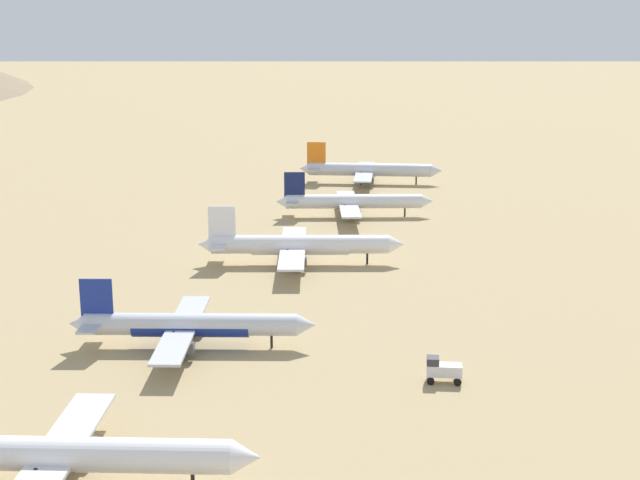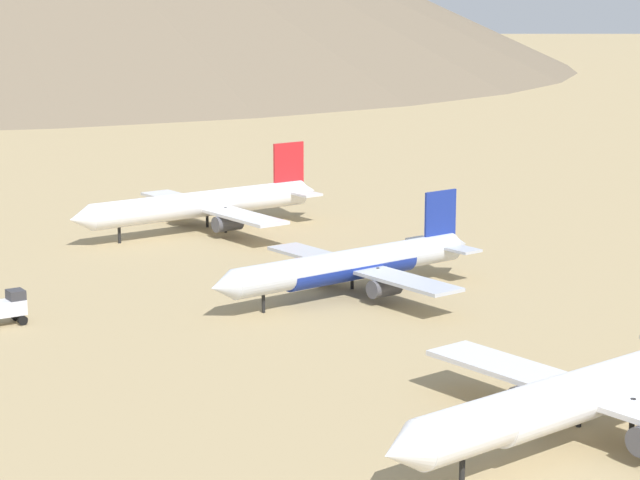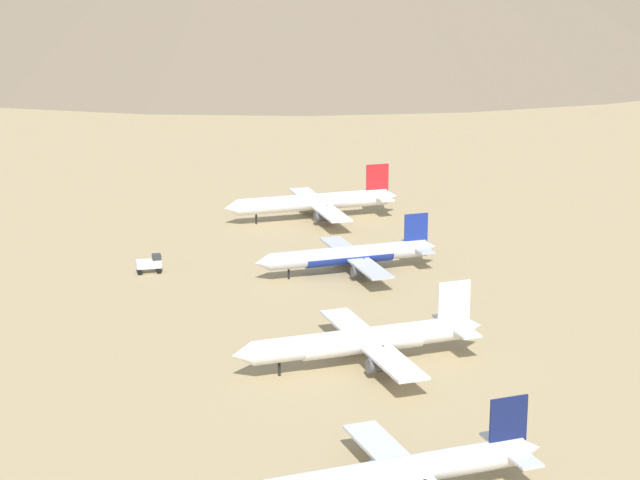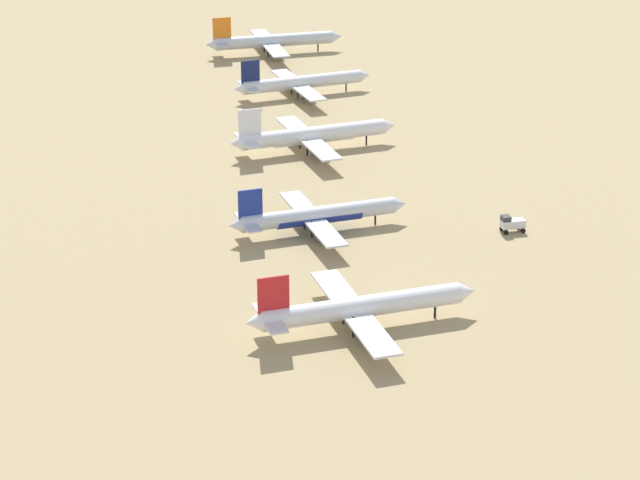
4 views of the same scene
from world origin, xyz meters
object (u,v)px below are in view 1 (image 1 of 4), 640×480
object	(u,v)px
parked_jet_1	(189,325)
parked_jet_4	(368,170)
parked_jet_2	(299,245)
parked_jet_3	(352,202)
service_truck	(442,369)
parked_jet_0	(62,455)

from	to	relation	value
parked_jet_1	parked_jet_4	distance (m)	149.91
parked_jet_2	parked_jet_3	world-z (taller)	parked_jet_2
service_truck	parked_jet_2	bearing A→B (deg)	115.63
parked_jet_1	service_truck	distance (m)	41.94
parked_jet_1	parked_jet_2	size ratio (longest dim) A/B	0.90
parked_jet_0	parked_jet_1	size ratio (longest dim) A/B	1.10
parked_jet_2	parked_jet_4	xyz separation A→B (m)	(9.58, 96.65, 0.12)
parked_jet_0	parked_jet_2	xyz separation A→B (m)	(14.24, 97.62, 0.00)
parked_jet_1	parked_jet_3	size ratio (longest dim) A/B	0.96
parked_jet_2	parked_jet_0	bearing A→B (deg)	-98.30
parked_jet_0	service_truck	size ratio (longest dim) A/B	8.48
parked_jet_0	parked_jet_4	xyz separation A→B (m)	(23.82, 194.27, 0.12)
parked_jet_0	parked_jet_2	distance (m)	98.66
parked_jet_0	parked_jet_1	world-z (taller)	parked_jet_0
parked_jet_0	service_truck	bearing A→B (deg)	39.34
parked_jet_0	parked_jet_3	world-z (taller)	parked_jet_0
parked_jet_3	service_truck	xyz separation A→B (m)	(21.54, -109.81, -2.02)
parked_jet_1	service_truck	xyz separation A→B (m)	(40.72, -9.86, -1.79)
parked_jet_0	parked_jet_3	bearing A→B (deg)	81.30
parked_jet_4	parked_jet_0	bearing A→B (deg)	-96.99
parked_jet_1	parked_jet_2	distance (m)	53.01
service_truck	parked_jet_0	bearing A→B (deg)	-140.66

